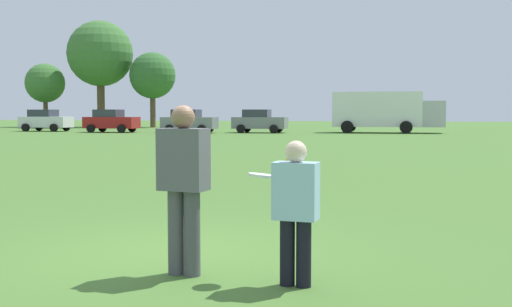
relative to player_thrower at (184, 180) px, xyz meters
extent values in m
plane|color=#47702D|center=(-0.44, 0.94, -1.02)|extent=(190.29, 190.29, 0.00)
cylinder|color=#4C4C51|center=(-0.10, 0.01, -0.57)|extent=(0.17, 0.17, 0.91)
cylinder|color=#4C4C51|center=(0.10, -0.01, -0.57)|extent=(0.17, 0.17, 0.91)
cube|color=#595960|center=(0.00, 0.00, 0.22)|extent=(0.54, 0.36, 0.66)
sphere|color=#8C664C|center=(0.00, 0.00, 0.67)|extent=(0.25, 0.25, 0.25)
cylinder|color=black|center=(1.31, -0.18, -0.69)|extent=(0.15, 0.15, 0.67)
cylinder|color=black|center=(1.14, -0.17, -0.69)|extent=(0.15, 0.15, 0.67)
cube|color=#9EC6E5|center=(1.23, -0.17, -0.06)|extent=(0.46, 0.30, 0.57)
sphere|color=beige|center=(1.23, -0.17, 0.33)|extent=(0.22, 0.22, 0.22)
cylinder|color=white|center=(0.83, 0.03, 0.06)|extent=(0.27, 0.27, 0.06)
cube|color=#D8590C|center=(-0.62, 10.52, -1.01)|extent=(0.32, 0.32, 0.03)
cone|color=orange|center=(-0.62, 10.52, -0.77)|extent=(0.24, 0.24, 0.45)
cube|color=silver|center=(-26.30, 41.81, -0.24)|extent=(4.23, 1.87, 0.90)
cube|color=#2D333D|center=(-26.55, 41.81, 0.48)|extent=(2.03, 1.67, 0.64)
cylinder|color=black|center=(-24.98, 42.78, -0.69)|extent=(0.66, 0.23, 0.66)
cylinder|color=black|center=(-25.01, 40.79, -0.69)|extent=(0.66, 0.23, 0.66)
cylinder|color=black|center=(-27.58, 42.83, -0.69)|extent=(0.66, 0.23, 0.66)
cylinder|color=black|center=(-27.61, 40.83, -0.69)|extent=(0.66, 0.23, 0.66)
cube|color=maroon|center=(-19.71, 40.41, -0.24)|extent=(4.23, 1.87, 0.90)
cube|color=#2D333D|center=(-19.96, 40.41, 0.48)|extent=(2.03, 1.67, 0.64)
cylinder|color=black|center=(-18.39, 41.39, -0.69)|extent=(0.66, 0.23, 0.66)
cylinder|color=black|center=(-18.42, 39.39, -0.69)|extent=(0.66, 0.23, 0.66)
cylinder|color=black|center=(-20.99, 41.43, -0.69)|extent=(0.66, 0.23, 0.66)
cylinder|color=black|center=(-21.02, 39.43, -0.69)|extent=(0.66, 0.23, 0.66)
cube|color=slate|center=(-13.22, 40.47, -0.24)|extent=(4.23, 1.87, 0.90)
cube|color=#2D333D|center=(-13.47, 40.48, 0.48)|extent=(2.03, 1.67, 0.64)
cylinder|color=black|center=(-11.90, 41.45, -0.69)|extent=(0.66, 0.23, 0.66)
cylinder|color=black|center=(-11.94, 39.45, -0.69)|extent=(0.66, 0.23, 0.66)
cylinder|color=black|center=(-14.51, 41.49, -0.69)|extent=(0.66, 0.23, 0.66)
cylinder|color=black|center=(-14.54, 39.49, -0.69)|extent=(0.66, 0.23, 0.66)
cube|color=slate|center=(-7.94, 42.00, -0.24)|extent=(4.23, 1.87, 0.90)
cube|color=#2D333D|center=(-8.19, 42.00, 0.48)|extent=(2.03, 1.67, 0.64)
cylinder|color=black|center=(-6.62, 42.97, -0.69)|extent=(0.66, 0.23, 0.66)
cylinder|color=black|center=(-6.66, 40.98, -0.69)|extent=(0.66, 0.23, 0.66)
cylinder|color=black|center=(-9.23, 43.02, -0.69)|extent=(0.66, 0.23, 0.66)
cylinder|color=black|center=(-9.26, 41.02, -0.69)|extent=(0.66, 0.23, 0.66)
cube|color=white|center=(1.03, 43.98, 0.81)|extent=(6.84, 2.62, 2.70)
cube|color=#B2B2B7|center=(5.23, 43.90, 0.46)|extent=(1.84, 2.33, 2.00)
cylinder|color=black|center=(3.26, 45.31, -0.54)|extent=(0.96, 0.30, 0.96)
cylinder|color=black|center=(3.21, 42.57, -0.54)|extent=(0.96, 0.30, 0.96)
cylinder|color=black|center=(-1.16, 45.38, -0.54)|extent=(0.96, 0.30, 0.96)
cylinder|color=black|center=(-1.21, 42.64, -0.54)|extent=(0.96, 0.30, 0.96)
cylinder|color=brown|center=(-33.62, 54.18, 0.41)|extent=(0.48, 0.48, 2.88)
sphere|color=#3D7033|center=(-33.62, 54.18, 3.60)|extent=(4.11, 4.11, 4.11)
cylinder|color=brown|center=(-27.64, 54.90, 1.36)|extent=(0.79, 0.79, 4.76)
sphere|color=#3D7033|center=(-27.64, 54.90, 6.63)|extent=(6.80, 6.80, 6.80)
cylinder|color=brown|center=(-21.91, 54.94, 0.63)|extent=(0.55, 0.55, 3.31)
sphere|color=#33662D|center=(-21.91, 54.94, 4.30)|extent=(4.73, 4.73, 4.73)
camera|label=1|loc=(2.15, -6.33, 0.74)|focal=44.27mm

